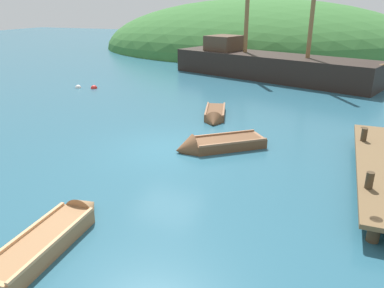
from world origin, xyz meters
name	(u,v)px	position (x,y,z in m)	size (l,w,h in m)	color
ground_plane	(167,149)	(0.00, 0.00, 0.00)	(120.00, 120.00, 0.00)	#285B70
shore_hill	(257,50)	(-3.80, 33.16, 0.00)	(37.18, 26.75, 11.41)	#387033
sailing_ship	(269,70)	(0.81, 15.66, 0.61)	(17.25, 8.09, 10.68)	black
rowboat_outer_left	(55,235)	(0.04, -6.13, 0.12)	(1.08, 3.58, 0.86)	#9E7047
rowboat_center	(214,146)	(1.62, 0.66, 0.11)	(3.31, 2.98, 1.07)	brown
rowboat_near_dock	(215,116)	(0.38, 4.51, 0.09)	(1.65, 3.14, 0.86)	brown
buoy_white	(78,88)	(-9.92, 7.76, 0.00)	(0.39, 0.39, 0.39)	white
buoy_red	(94,88)	(-8.87, 7.98, 0.00)	(0.42, 0.42, 0.42)	red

